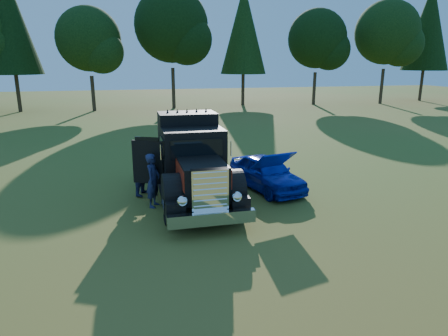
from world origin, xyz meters
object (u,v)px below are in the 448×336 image
Objects in this scene: diamond_t_truck at (192,164)px; spectator_near at (153,180)px; hotrod_coupe at (266,173)px; spectator_far at (145,168)px.

spectator_near is (-1.39, -0.45, -0.36)m from diamond_t_truck.
hotrod_coupe is 2.33× the size of spectator_near.
spectator_far is at bearing 150.28° from diamond_t_truck.
spectator_far reaches higher than hotrod_coupe.
spectator_near is 1.37m from spectator_far.
diamond_t_truck is 3.90× the size of spectator_near.
spectator_near is at bearing -162.16° from diamond_t_truck.
diamond_t_truck is 1.85m from spectator_far.
hotrod_coupe is at bearing 8.38° from diamond_t_truck.
diamond_t_truck is 1.67× the size of hotrod_coupe.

